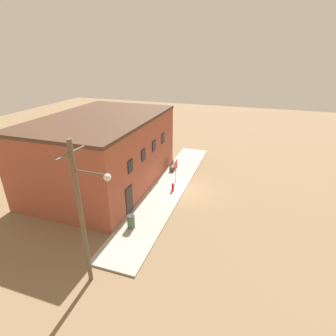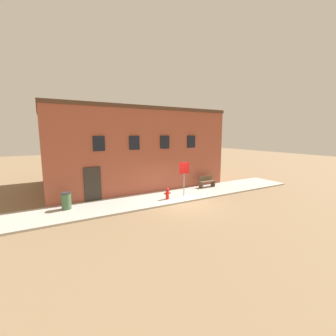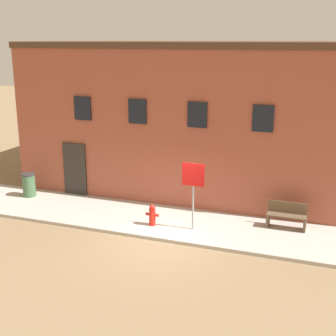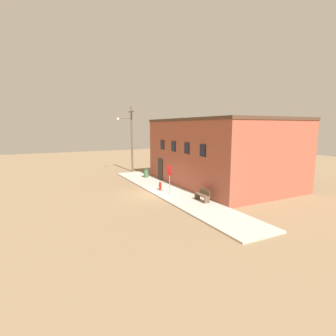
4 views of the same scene
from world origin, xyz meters
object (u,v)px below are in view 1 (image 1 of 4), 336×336
(fire_hydrant, at_px, (173,187))
(trash_bin, at_px, (131,222))
(utility_pole, at_px, (83,212))
(stop_sign, at_px, (176,167))
(bench, at_px, (173,166))

(fire_hydrant, distance_m, trash_bin, 5.83)
(fire_hydrant, xyz_separation_m, utility_pole, (-10.29, 1.09, 3.72))
(fire_hydrant, xyz_separation_m, stop_sign, (1.37, 0.16, 1.22))
(utility_pole, bearing_deg, stop_sign, -4.58)
(stop_sign, bearing_deg, bench, 22.09)
(stop_sign, distance_m, trash_bin, 7.24)
(fire_hydrant, bearing_deg, bench, 17.35)
(fire_hydrant, distance_m, bench, 4.45)
(stop_sign, xyz_separation_m, trash_bin, (-7.09, 0.95, -1.12))
(stop_sign, xyz_separation_m, utility_pole, (-11.66, 0.93, 2.50))
(fire_hydrant, bearing_deg, trash_bin, 169.04)
(stop_sign, distance_m, bench, 3.33)
(stop_sign, bearing_deg, trash_bin, 172.37)
(utility_pole, bearing_deg, trash_bin, 0.22)
(fire_hydrant, relative_size, trash_bin, 0.79)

